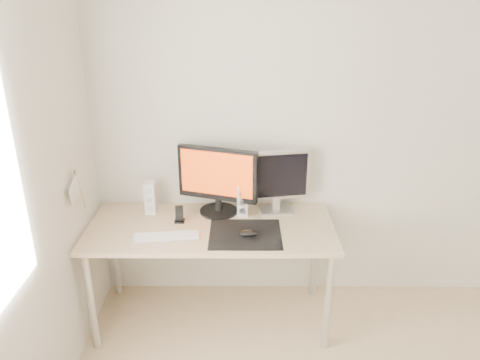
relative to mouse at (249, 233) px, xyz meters
name	(u,v)px	position (x,y,z in m)	size (l,w,h in m)	color
wall_back	(349,133)	(0.69, 0.51, 0.50)	(3.50, 3.50, 0.00)	silver
mousepad	(245,234)	(-0.02, 0.03, -0.02)	(0.45, 0.40, 0.00)	black
mouse	(249,233)	(0.00, 0.00, 0.00)	(0.11, 0.06, 0.04)	black
desk	(211,236)	(-0.24, 0.14, -0.10)	(1.60, 0.70, 0.73)	#D1B587
main_monitor	(218,178)	(-0.20, 0.34, 0.23)	(0.54, 0.33, 0.47)	black
second_monitor	(277,178)	(0.19, 0.37, 0.22)	(0.45, 0.20, 0.43)	silver
speaker_left	(150,198)	(-0.66, 0.33, 0.09)	(0.07, 0.09, 0.23)	white
speaker_right	(242,200)	(-0.04, 0.30, 0.09)	(0.07, 0.09, 0.23)	white
keyboard	(166,237)	(-0.51, -0.02, -0.02)	(0.43, 0.17, 0.02)	#B3B3B6
phone_dock	(180,217)	(-0.45, 0.20, 0.01)	(0.07, 0.06, 0.12)	black
pennant	(76,189)	(-1.03, 0.00, 0.30)	(0.01, 0.23, 0.29)	#A57F54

